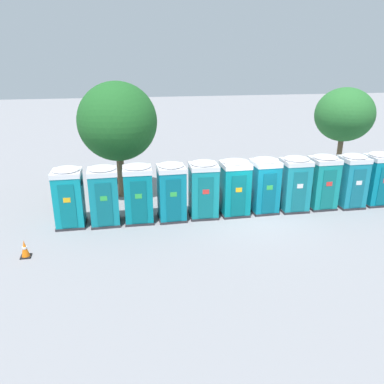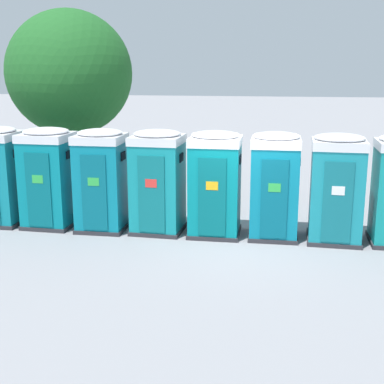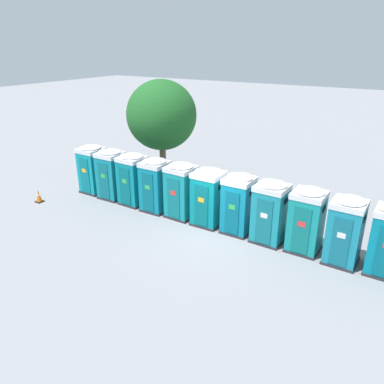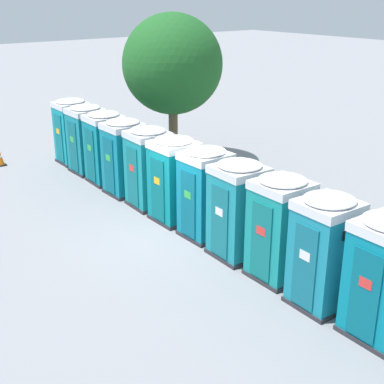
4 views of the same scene
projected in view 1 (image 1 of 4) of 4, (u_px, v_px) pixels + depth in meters
ground_plane at (252, 217)px, 16.65m from camera, size 120.00×120.00×0.00m
portapotty_0 at (69, 197)px, 15.42m from camera, size 1.22×1.22×2.54m
portapotty_1 at (104, 195)px, 15.60m from camera, size 1.22×1.21×2.54m
portapotty_2 at (138, 193)px, 15.86m from camera, size 1.27×1.24×2.54m
portapotty_3 at (171, 191)px, 16.06m from camera, size 1.19×1.21×2.54m
portapotty_4 at (203, 189)px, 16.37m from camera, size 1.29×1.26×2.54m
portapotty_5 at (235, 187)px, 16.61m from camera, size 1.24×1.21×2.54m
portapotty_6 at (265, 185)px, 16.90m from camera, size 1.16×1.21×2.54m
portapotty_7 at (294, 183)px, 17.09m from camera, size 1.28×1.25×2.54m
portapotty_8 at (322, 181)px, 17.38m from camera, size 1.23×1.22×2.54m
portapotty_9 at (352, 180)px, 17.53m from camera, size 1.20×1.23×2.54m
portapotty_10 at (378, 178)px, 17.85m from camera, size 1.24×1.22×2.54m
street_tree_0 at (118, 122)px, 18.06m from camera, size 3.83×3.83×5.71m
street_tree_1 at (344, 115)px, 21.35m from camera, size 3.31×3.31×5.20m
traffic_cone at (25, 249)px, 13.18m from camera, size 0.36×0.36×0.64m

